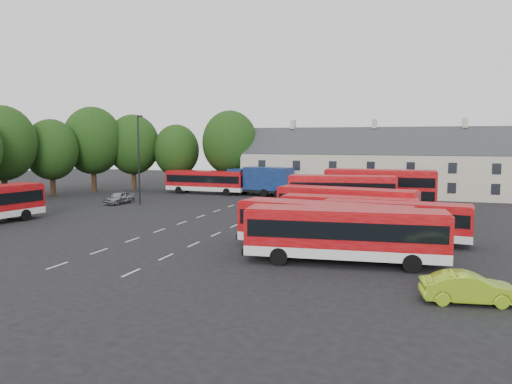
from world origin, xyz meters
TOP-DOWN VIEW (x-y plane):
  - ground at (0.00, 0.00)m, footprint 140.00×140.00m
  - lane_markings at (2.50, 2.00)m, footprint 5.15×33.80m
  - treeline at (-20.74, 19.36)m, footprint 29.92×32.59m
  - terrace_houses at (14.00, 30.00)m, footprint 35.70×7.13m
  - bus_row_a at (15.98, -8.22)m, footprint 11.96×3.87m
  - bus_row_b at (14.14, -5.40)m, footprint 11.76×4.29m
  - bus_row_c at (18.46, -0.69)m, footprint 10.54×3.26m
  - bus_row_d at (14.84, 1.39)m, footprint 10.51×2.53m
  - bus_row_e at (14.16, 4.56)m, footprint 12.01×4.53m
  - bus_dd_south at (13.09, 9.10)m, footprint 10.11×3.71m
  - bus_dd_north at (16.22, 13.24)m, footprint 10.81×2.57m
  - bus_north at (-7.85, 24.67)m, footprint 11.24×2.92m
  - box_truck at (0.05, 24.70)m, footprint 9.05×4.37m
  - silver_car at (-12.99, 11.73)m, footprint 2.00×4.30m
  - lime_car at (22.40, -13.60)m, footprint 4.42×2.19m
  - lamppost at (-10.28, 11.77)m, footprint 0.70×0.35m

SIDE VIEW (x-z plane):
  - ground at x=0.00m, z-range 0.00..0.00m
  - lane_markings at x=2.50m, z-range 0.00..0.01m
  - lime_car at x=22.40m, z-range 0.00..1.39m
  - silver_car at x=-12.99m, z-range 0.00..1.42m
  - bus_row_c at x=18.46m, z-range 0.30..3.23m
  - bus_row_d at x=14.84m, z-range 0.30..3.27m
  - bus_north at x=-7.85m, z-range 0.32..3.48m
  - bus_row_b at x=14.14m, z-range 0.33..3.58m
  - bus_row_e at x=14.16m, z-range 0.33..3.65m
  - bus_row_a at x=15.98m, z-range 0.34..3.66m
  - box_truck at x=0.05m, z-range 0.24..4.04m
  - bus_dd_south at x=13.09m, z-range 0.28..4.33m
  - bus_dd_north at x=16.22m, z-range 0.31..4.73m
  - terrace_houses at x=14.00m, z-range -1.17..8.89m
  - lamppost at x=-10.28m, z-range 0.34..10.44m
  - treeline at x=-20.74m, z-range 0.68..12.69m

